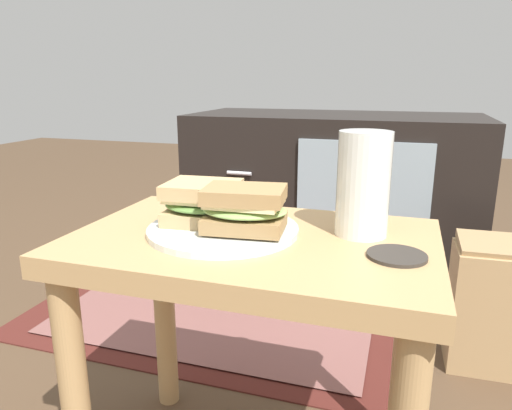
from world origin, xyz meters
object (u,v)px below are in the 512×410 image
(coaster, at_px, (397,256))
(beer_glass, at_px, (363,187))
(tv_cabinet, at_px, (332,198))
(sandwich_front, at_px, (203,203))
(plate, at_px, (223,230))
(sandwich_back, at_px, (245,209))
(paper_bag, at_px, (491,306))

(coaster, bearing_deg, beer_glass, 123.84)
(tv_cabinet, relative_size, sandwich_front, 7.31)
(plate, relative_size, coaster, 2.93)
(beer_glass, xyz_separation_m, coaster, (0.06, -0.09, -0.07))
(sandwich_front, bearing_deg, sandwich_back, -18.08)
(tv_cabinet, bearing_deg, plate, -92.09)
(sandwich_back, relative_size, beer_glass, 0.86)
(beer_glass, bearing_deg, sandwich_back, -156.97)
(paper_bag, bearing_deg, tv_cabinet, 136.30)
(sandwich_back, distance_m, beer_glass, 0.18)
(tv_cabinet, distance_m, beer_glass, 0.94)
(tv_cabinet, xyz_separation_m, beer_glass, (0.17, -0.89, 0.25))
(coaster, bearing_deg, paper_bag, 66.88)
(tv_cabinet, height_order, beer_glass, beer_glass)
(sandwich_back, xyz_separation_m, beer_glass, (0.17, 0.07, 0.03))
(tv_cabinet, xyz_separation_m, sandwich_back, (0.01, -0.96, 0.22))
(sandwich_back, height_order, beer_glass, beer_glass)
(sandwich_front, distance_m, paper_bag, 0.80)
(coaster, bearing_deg, sandwich_front, 172.41)
(tv_cabinet, xyz_separation_m, sandwich_front, (-0.07, -0.93, 0.21))
(beer_glass, bearing_deg, plate, -164.41)
(plate, xyz_separation_m, beer_glass, (0.21, 0.06, 0.07))
(sandwich_front, xyz_separation_m, beer_glass, (0.25, 0.04, 0.03))
(tv_cabinet, bearing_deg, sandwich_back, -89.65)
(sandwich_front, xyz_separation_m, sandwich_back, (0.08, -0.03, 0.00))
(beer_glass, xyz_separation_m, paper_bag, (0.29, 0.45, -0.38))
(plate, xyz_separation_m, sandwich_back, (0.04, -0.01, 0.04))
(plate, xyz_separation_m, sandwich_front, (-0.04, 0.01, 0.04))
(tv_cabinet, height_order, sandwich_back, tv_cabinet)
(beer_glass, distance_m, coaster, 0.13)
(coaster, bearing_deg, plate, 174.07)
(paper_bag, bearing_deg, sandwich_front, -137.20)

